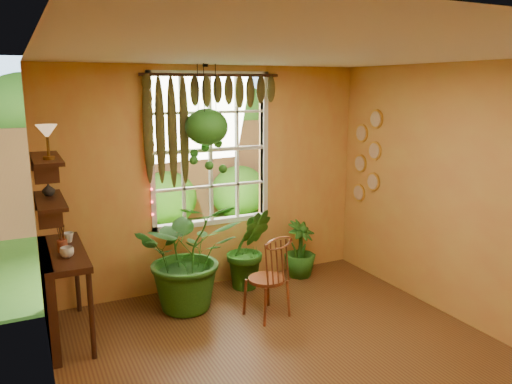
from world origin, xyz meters
TOP-DOWN VIEW (x-y plane):
  - floor at (0.00, 0.00)m, footprint 4.50×4.50m
  - ceiling at (0.00, 0.00)m, footprint 4.50×4.50m
  - wall_back at (0.00, 2.25)m, footprint 4.00×0.00m
  - wall_left at (-2.00, 0.00)m, footprint 0.00×4.50m
  - wall_right at (2.00, 0.00)m, footprint 0.00×4.50m
  - window at (0.00, 2.28)m, footprint 1.52×0.10m
  - valance_vine at (-0.08, 2.16)m, footprint 1.70×0.12m
  - string_lights at (-0.76, 2.19)m, footprint 0.03×0.03m
  - wall_plates at (1.98, 1.79)m, footprint 0.04×0.32m
  - counter_ledge at (-1.91, 1.60)m, footprint 0.40×1.20m
  - shelf_lower at (-1.88, 1.60)m, footprint 0.25×0.90m
  - shelf_upper at (-1.88, 1.60)m, footprint 0.25×0.90m
  - backyard at (0.24, 6.87)m, footprint 14.00×10.00m
  - windsor_chair at (0.19, 1.11)m, footprint 0.49×0.50m
  - potted_plant_left at (-0.50, 1.69)m, footprint 1.35×1.24m
  - potted_plant_mid at (0.35, 1.93)m, footprint 0.63×0.55m
  - potted_plant_right at (1.11, 1.98)m, footprint 0.55×0.55m
  - hanging_basket at (-0.15, 1.99)m, footprint 0.49×0.49m
  - cup_a at (-1.78, 1.36)m, footprint 0.16×0.16m
  - cup_b at (-1.72, 1.85)m, footprint 0.13×0.13m
  - brush_jar at (-1.80, 1.56)m, footprint 0.09×0.09m
  - shelf_vase at (-1.87, 1.76)m, footprint 0.15×0.15m
  - tiffany_lamp at (-1.86, 1.41)m, footprint 0.19×0.19m

SIDE VIEW (x-z plane):
  - floor at x=0.00m, z-range 0.00..0.00m
  - windsor_chair at x=0.19m, z-range -0.23..0.84m
  - potted_plant_right at x=1.11m, z-range 0.00..0.74m
  - potted_plant_mid at x=0.35m, z-range 0.00..1.01m
  - counter_ledge at x=-1.91m, z-range 0.10..1.00m
  - potted_plant_left at x=-0.50m, z-range 0.00..1.27m
  - cup_a at x=-1.78m, z-range 0.90..1.00m
  - cup_b at x=-1.72m, z-range 0.90..1.00m
  - brush_jar at x=-1.80m, z-range 0.86..1.21m
  - backyard at x=0.24m, z-range -4.72..7.28m
  - wall_back at x=0.00m, z-range -0.65..3.35m
  - wall_left at x=-2.00m, z-range -0.90..3.60m
  - wall_right at x=2.00m, z-range -0.90..3.60m
  - shelf_lower at x=-1.88m, z-range 1.38..1.42m
  - shelf_vase at x=-1.87m, z-range 1.42..1.54m
  - wall_plates at x=1.98m, z-range 1.00..2.10m
  - window at x=0.00m, z-range 0.77..2.63m
  - string_lights at x=-0.76m, z-range 0.98..2.52m
  - shelf_upper at x=-1.88m, z-range 1.78..1.82m
  - hanging_basket at x=-0.15m, z-range 1.34..2.58m
  - tiffany_lamp at x=-1.86m, z-range 1.89..2.20m
  - valance_vine at x=-0.08m, z-range 1.73..2.83m
  - ceiling at x=0.00m, z-range 2.70..2.70m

